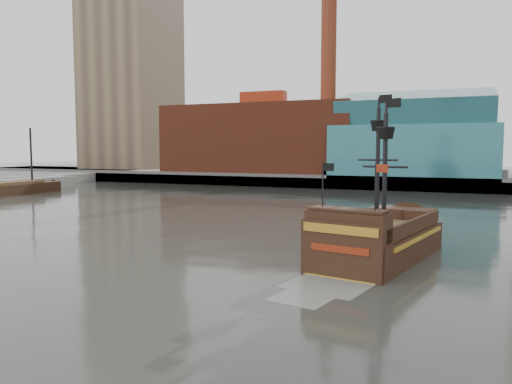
% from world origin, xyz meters
% --- Properties ---
extents(ground, '(400.00, 400.00, 0.00)m').
position_xyz_m(ground, '(0.00, 0.00, 0.00)').
color(ground, '#252823').
rests_on(ground, ground).
extents(promenade_far, '(220.00, 60.00, 2.00)m').
position_xyz_m(promenade_far, '(0.00, 92.00, 1.00)').
color(promenade_far, slate).
rests_on(promenade_far, ground).
extents(seawall, '(220.00, 1.00, 2.60)m').
position_xyz_m(seawall, '(0.00, 62.50, 1.30)').
color(seawall, '#4C4C49').
rests_on(seawall, ground).
extents(skyline, '(149.00, 45.00, 62.00)m').
position_xyz_m(skyline, '(5.21, 84.56, 24.55)').
color(skyline, brown).
rests_on(skyline, promenade_far).
extents(pirate_ship, '(8.10, 17.19, 12.38)m').
position_xyz_m(pirate_ship, '(13.82, 4.49, 1.12)').
color(pirate_ship, black).
rests_on(pirate_ship, ground).
extents(docked_vessel, '(5.17, 18.94, 12.75)m').
position_xyz_m(docked_vessel, '(-50.50, 30.23, 0.81)').
color(docked_vessel, black).
rests_on(docked_vessel, ground).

